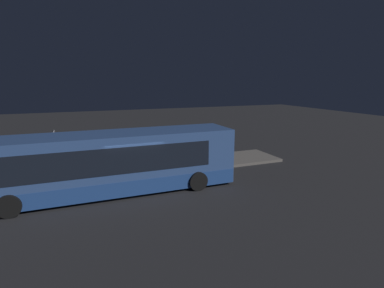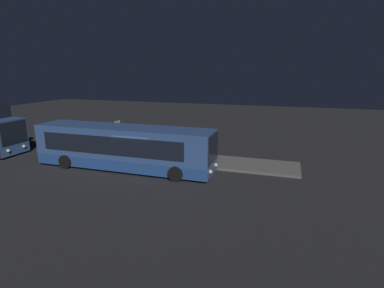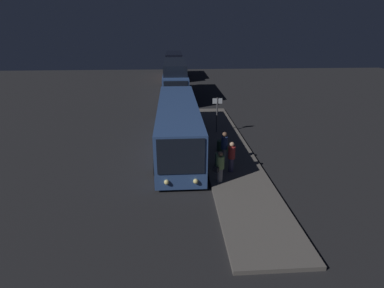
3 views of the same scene
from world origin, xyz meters
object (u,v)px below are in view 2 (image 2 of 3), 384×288
(sign_post, at_px, (118,133))
(passenger_boarding, at_px, (210,153))
(passenger_with_bags, at_px, (197,148))
(trash_bin, at_px, (160,153))
(suitcase, at_px, (185,157))
(bus_lead, at_px, (123,148))
(passenger_waiting, at_px, (181,146))

(sign_post, bearing_deg, passenger_boarding, -7.02)
(passenger_with_bags, height_order, trash_bin, passenger_with_bags)
(suitcase, bearing_deg, sign_post, 172.48)
(passenger_with_bags, bearing_deg, bus_lead, 67.33)
(sign_post, bearing_deg, trash_bin, -4.25)
(passenger_with_bags, bearing_deg, passenger_boarding, -179.47)
(bus_lead, relative_size, suitcase, 12.80)
(suitcase, height_order, sign_post, sign_post)
(sign_post, distance_m, trash_bin, 3.76)
(passenger_waiting, height_order, suitcase, passenger_waiting)
(passenger_boarding, distance_m, suitcase, 1.88)
(passenger_boarding, distance_m, trash_bin, 4.05)
(passenger_waiting, relative_size, trash_bin, 2.75)
(passenger_with_bags, bearing_deg, passenger_waiting, 43.98)
(passenger_waiting, relative_size, passenger_with_bags, 1.09)
(bus_lead, bearing_deg, sign_post, 126.72)
(passenger_waiting, xyz_separation_m, trash_bin, (-1.70, 0.06, -0.65))
(trash_bin, bearing_deg, sign_post, 175.75)
(passenger_waiting, relative_size, sign_post, 0.71)
(bus_lead, xyz_separation_m, passenger_boarding, (5.40, 1.89, -0.38))
(passenger_boarding, xyz_separation_m, passenger_waiting, (-2.26, 0.60, 0.13))
(bus_lead, bearing_deg, passenger_with_bags, 31.78)
(passenger_waiting, bearing_deg, passenger_boarding, 17.22)
(passenger_boarding, height_order, passenger_waiting, passenger_waiting)
(suitcase, height_order, trash_bin, suitcase)
(passenger_with_bags, bearing_deg, suitcase, 76.10)
(passenger_boarding, height_order, sign_post, sign_post)
(bus_lead, bearing_deg, suitcase, 29.83)
(sign_post, bearing_deg, bus_lead, -53.28)
(passenger_boarding, distance_m, passenger_with_bags, 1.35)
(sign_post, height_order, trash_bin, sign_post)
(suitcase, bearing_deg, passenger_with_bags, 40.55)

